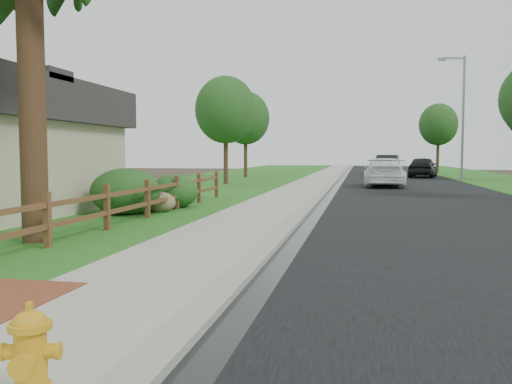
% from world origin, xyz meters
% --- Properties ---
extents(ground, '(120.00, 120.00, 0.00)m').
position_xyz_m(ground, '(0.00, 0.00, 0.00)').
color(ground, '#32281B').
extents(road, '(8.00, 90.00, 0.02)m').
position_xyz_m(road, '(4.60, 35.00, 0.01)').
color(road, black).
rests_on(road, ground).
extents(curb, '(0.40, 90.00, 0.12)m').
position_xyz_m(curb, '(0.40, 35.00, 0.06)').
color(curb, gray).
rests_on(curb, ground).
extents(wet_gutter, '(0.50, 90.00, 0.00)m').
position_xyz_m(wet_gutter, '(0.75, 35.00, 0.02)').
color(wet_gutter, black).
rests_on(wet_gutter, road).
extents(sidewalk, '(2.20, 90.00, 0.10)m').
position_xyz_m(sidewalk, '(-0.90, 35.00, 0.05)').
color(sidewalk, '#A19B8D').
rests_on(sidewalk, ground).
extents(grass_strip, '(1.60, 90.00, 0.06)m').
position_xyz_m(grass_strip, '(-2.80, 35.00, 0.03)').
color(grass_strip, '#27611B').
rests_on(grass_strip, ground).
extents(lawn_near, '(9.00, 90.00, 0.04)m').
position_xyz_m(lawn_near, '(-8.00, 35.00, 0.02)').
color(lawn_near, '#27611B').
rests_on(lawn_near, ground).
extents(verge_far, '(6.00, 90.00, 0.04)m').
position_xyz_m(verge_far, '(11.50, 35.00, 0.02)').
color(verge_far, '#27611B').
rests_on(verge_far, ground).
extents(ranch_fence, '(0.12, 16.92, 1.10)m').
position_xyz_m(ranch_fence, '(-3.60, 6.40, 0.62)').
color(ranch_fence, '#453017').
rests_on(ranch_fence, ground).
extents(fire_hydrant, '(0.46, 0.37, 0.69)m').
position_xyz_m(fire_hydrant, '(-0.10, -3.01, 0.42)').
color(fire_hydrant, gold).
rests_on(fire_hydrant, sidewalk).
extents(white_suv, '(2.21, 5.37, 1.55)m').
position_xyz_m(white_suv, '(3.35, 24.36, 0.80)').
color(white_suv, white).
rests_on(white_suv, road).
extents(dark_car_mid, '(2.80, 4.94, 1.58)m').
position_xyz_m(dark_car_mid, '(6.80, 37.14, 0.81)').
color(dark_car_mid, black).
rests_on(dark_car_mid, road).
extents(dark_car_far, '(2.51, 5.41, 1.72)m').
position_xyz_m(dark_car_far, '(4.35, 42.40, 0.88)').
color(dark_car_far, black).
rests_on(dark_car_far, road).
extents(streetlight, '(1.86, 0.74, 8.25)m').
position_xyz_m(streetlight, '(8.55, 31.67, 4.67)').
color(streetlight, gray).
rests_on(streetlight, ground).
extents(boulder, '(1.14, 0.97, 0.66)m').
position_xyz_m(boulder, '(-3.90, 9.29, 0.33)').
color(boulder, brown).
rests_on(boulder, ground).
extents(shrub_c, '(1.89, 1.89, 1.14)m').
position_xyz_m(shrub_c, '(-3.90, 10.57, 0.57)').
color(shrub_c, '#1F4819').
rests_on(shrub_c, ground).
extents(shrub_d, '(2.07, 2.07, 1.38)m').
position_xyz_m(shrub_d, '(-4.69, 8.60, 0.69)').
color(shrub_d, '#1F4819').
rests_on(shrub_d, ground).
extents(tree_near_left, '(3.60, 3.60, 6.37)m').
position_xyz_m(tree_near_left, '(-5.74, 24.85, 4.38)').
color(tree_near_left, '#382717').
rests_on(tree_near_left, ground).
extents(tree_mid_left, '(3.66, 3.66, 6.55)m').
position_xyz_m(tree_mid_left, '(-6.55, 34.23, 4.52)').
color(tree_mid_left, '#382717').
rests_on(tree_mid_left, ground).
extents(tree_far_right, '(3.48, 3.48, 6.41)m').
position_xyz_m(tree_far_right, '(9.00, 45.61, 4.48)').
color(tree_far_right, '#382717').
rests_on(tree_far_right, ground).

